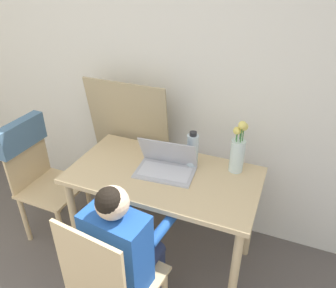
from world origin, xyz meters
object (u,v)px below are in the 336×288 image
(chair_spare, at_px, (35,163))
(water_bottle, at_px, (192,150))
(chair_occupied, at_px, (111,285))
(person_seated, at_px, (124,245))
(flower_vase, at_px, (238,150))
(laptop, at_px, (166,164))

(chair_spare, distance_m, water_bottle, 1.16)
(chair_occupied, distance_m, person_seated, 0.21)
(chair_occupied, distance_m, water_bottle, 0.89)
(water_bottle, bearing_deg, chair_occupied, -100.68)
(chair_spare, xyz_separation_m, flower_vase, (1.38, 0.27, 0.27))
(flower_vase, bearing_deg, chair_occupied, -116.44)
(chair_spare, bearing_deg, person_seated, -113.79)
(chair_spare, height_order, water_bottle, water_bottle)
(chair_spare, relative_size, water_bottle, 3.84)
(chair_occupied, height_order, laptop, laptop)
(person_seated, bearing_deg, water_bottle, -94.56)
(flower_vase, bearing_deg, laptop, -156.94)
(flower_vase, xyz_separation_m, water_bottle, (-0.27, -0.05, -0.03))
(chair_occupied, distance_m, flower_vase, 1.03)
(chair_spare, bearing_deg, laptop, -83.21)
(laptop, bearing_deg, flower_vase, 18.00)
(laptop, relative_size, flower_vase, 1.08)
(person_seated, relative_size, laptop, 2.75)
(laptop, height_order, flower_vase, flower_vase)
(chair_occupied, height_order, chair_spare, chair_spare)
(chair_spare, relative_size, person_seated, 0.90)
(person_seated, relative_size, flower_vase, 2.96)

